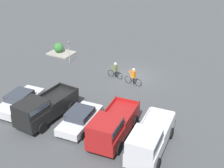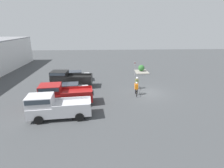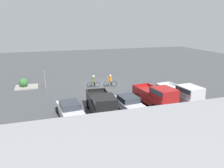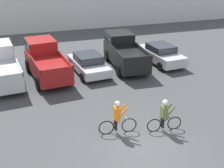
{
  "view_description": "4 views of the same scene",
  "coord_description": "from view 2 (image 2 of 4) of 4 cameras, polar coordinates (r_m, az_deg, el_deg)",
  "views": [
    {
      "loc": [
        -11.28,
        25.13,
        13.57
      ],
      "look_at": [
        -0.02,
        4.41,
        1.2
      ],
      "focal_mm": 50.0,
      "sensor_mm": 36.0,
      "label": 1
    },
    {
      "loc": [
        -20.06,
        5.49,
        7.98
      ],
      "look_at": [
        -0.02,
        4.41,
        1.2
      ],
      "focal_mm": 28.0,
      "sensor_mm": 36.0,
      "label": 2
    },
    {
      "loc": [
        7.4,
        27.85,
        8.08
      ],
      "look_at": [
        -0.02,
        4.41,
        1.2
      ],
      "focal_mm": 35.0,
      "sensor_mm": 36.0,
      "label": 3
    },
    {
      "loc": [
        -4.81,
        -10.2,
        7.86
      ],
      "look_at": [
        -0.02,
        4.41,
        1.2
      ],
      "focal_mm": 50.0,
      "sensor_mm": 36.0,
      "label": 4
    }
  ],
  "objects": [
    {
      "name": "pickup_truck_1",
      "position": [
        18.94,
        -16.0,
        -3.17
      ],
      "size": [
        2.64,
        5.51,
        2.25
      ],
      "color": "maroon",
      "rests_on": "ground_plane"
    },
    {
      "name": "pickup_truck_2",
      "position": [
        24.27,
        -13.97,
        1.7
      ],
      "size": [
        2.4,
        5.48,
        2.17
      ],
      "color": "black",
      "rests_on": "ground_plane"
    },
    {
      "name": "curb_island",
      "position": [
        31.62,
        9.63,
        3.92
      ],
      "size": [
        2.8,
        2.22,
        0.15
      ],
      "primitive_type": "cube",
      "color": "gray",
      "rests_on": "ground_plane"
    },
    {
      "name": "shrub",
      "position": [
        31.78,
        9.55,
        5.17
      ],
      "size": [
        1.11,
        1.11,
        1.11
      ],
      "color": "#337033",
      "rests_on": "curb_island"
    },
    {
      "name": "cyclist_1",
      "position": [
        21.01,
        7.98,
        -1.41
      ],
      "size": [
        1.8,
        0.5,
        1.68
      ],
      "color": "black",
      "rests_on": "ground_plane"
    },
    {
      "name": "fire_lane_sign",
      "position": [
        28.72,
        7.5,
        5.5
      ],
      "size": [
        0.1,
        0.3,
        2.52
      ],
      "color": "#9E9EA3",
      "rests_on": "ground_plane"
    },
    {
      "name": "pickup_truck_0",
      "position": [
        16.49,
        -18.38,
        -6.89
      ],
      "size": [
        2.51,
        5.64,
        2.21
      ],
      "color": "silver",
      "rests_on": "ground_plane"
    },
    {
      "name": "ground_plane",
      "position": [
        22.28,
        11.41,
        -2.71
      ],
      "size": [
        80.0,
        80.0,
        0.0
      ],
      "primitive_type": "plane",
      "color": "#424447"
    },
    {
      "name": "sedan_1",
      "position": [
        26.94,
        -11.98,
        2.6
      ],
      "size": [
        2.26,
        4.53,
        1.43
      ],
      "color": "silver",
      "rests_on": "ground_plane"
    },
    {
      "name": "cyclist_0",
      "position": [
        23.09,
        8.14,
        0.44
      ],
      "size": [
        1.7,
        0.49,
        1.63
      ],
      "color": "black",
      "rests_on": "ground_plane"
    },
    {
      "name": "sedan_0",
      "position": [
        21.65,
        -13.39,
        -1.6
      ],
      "size": [
        2.29,
        4.4,
        1.34
      ],
      "color": "silver",
      "rests_on": "ground_plane"
    }
  ]
}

